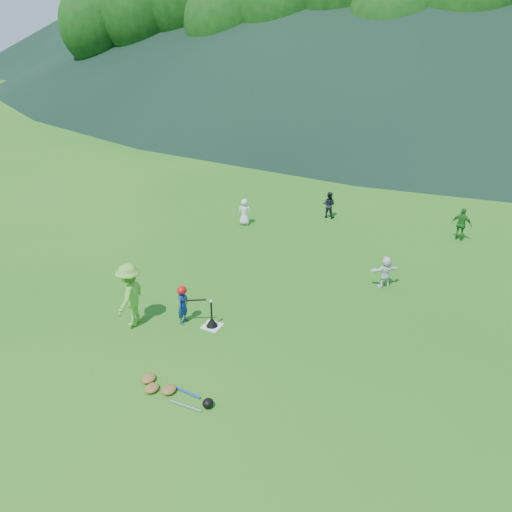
{
  "coord_description": "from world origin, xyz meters",
  "views": [
    {
      "loc": [
        5.67,
        -8.99,
        6.99
      ],
      "look_at": [
        0.0,
        2.5,
        0.9
      ],
      "focal_mm": 35.0,
      "sensor_mm": 36.0,
      "label": 1
    }
  ],
  "objects": [
    {
      "name": "fielder_b",
      "position": [
        0.12,
        8.61,
        0.52
      ],
      "size": [
        0.51,
        0.4,
        1.03
      ],
      "primitive_type": "imported",
      "rotation": [
        0.0,
        0.0,
        3.17
      ],
      "color": "black",
      "rests_on": "ground"
    },
    {
      "name": "adult_coach",
      "position": [
        -1.87,
        -0.76,
        0.83
      ],
      "size": [
        0.82,
        1.17,
        1.65
      ],
      "primitive_type": "imported",
      "rotation": [
        0.0,
        0.0,
        -1.36
      ],
      "color": "#6ABC37",
      "rests_on": "ground"
    },
    {
      "name": "outfield_fence",
      "position": [
        0.0,
        28.0,
        0.7
      ],
      "size": [
        70.07,
        0.08,
        1.33
      ],
      "color": "gray",
      "rests_on": "ground"
    },
    {
      "name": "fielder_d",
      "position": [
        3.39,
        3.99,
        0.48
      ],
      "size": [
        0.86,
        0.78,
        0.95
      ],
      "primitive_type": "imported",
      "rotation": [
        0.0,
        0.0,
        3.82
      ],
      "color": "white",
      "rests_on": "ground"
    },
    {
      "name": "fielder_a",
      "position": [
        -2.45,
        6.5,
        0.5
      ],
      "size": [
        0.55,
        0.43,
        1.0
      ],
      "primitive_type": "imported",
      "rotation": [
        0.0,
        0.0,
        3.39
      ],
      "color": "silver",
      "rests_on": "ground"
    },
    {
      "name": "home_plate",
      "position": [
        0.0,
        0.0,
        0.01
      ],
      "size": [
        0.45,
        0.45,
        0.02
      ],
      "primitive_type": "cube",
      "color": "silver",
      "rests_on": "ground"
    },
    {
      "name": "equipment_pile",
      "position": [
        0.46,
        -2.51,
        0.07
      ],
      "size": [
        1.8,
        0.56,
        0.19
      ],
      "color": "olive",
      "rests_on": "ground"
    },
    {
      "name": "baseball",
      "position": [
        0.0,
        0.0,
        0.74
      ],
      "size": [
        0.08,
        0.08,
        0.08
      ],
      "primitive_type": "sphere",
      "color": "white",
      "rests_on": "batting_tee"
    },
    {
      "name": "tree_line",
      "position": [
        0.2,
        33.83,
        8.21
      ],
      "size": [
        70.04,
        11.4,
        14.82
      ],
      "color": "#382314",
      "rests_on": "ground"
    },
    {
      "name": "fielder_c",
      "position": [
        4.96,
        8.53,
        0.59
      ],
      "size": [
        0.73,
        0.42,
        1.17
      ],
      "primitive_type": "imported",
      "rotation": [
        0.0,
        0.0,
        2.94
      ],
      "color": "#216F23",
      "rests_on": "ground"
    },
    {
      "name": "ground",
      "position": [
        0.0,
        0.0,
        0.0
      ],
      "size": [
        120.0,
        120.0,
        0.0
      ],
      "primitive_type": "plane",
      "color": "#1D6216",
      "rests_on": "ground"
    },
    {
      "name": "batter_gear",
      "position": [
        -0.72,
        -0.14,
        0.91
      ],
      "size": [
        0.71,
        0.34,
        0.37
      ],
      "color": "red",
      "rests_on": "ground"
    },
    {
      "name": "batter_child",
      "position": [
        -0.75,
        -0.14,
        0.51
      ],
      "size": [
        0.26,
        0.38,
        1.01
      ],
      "primitive_type": "imported",
      "rotation": [
        0.0,
        0.0,
        1.63
      ],
      "color": "navy",
      "rests_on": "ground"
    },
    {
      "name": "batting_tee",
      "position": [
        0.0,
        0.0,
        0.13
      ],
      "size": [
        0.3,
        0.3,
        0.68
      ],
      "color": "black",
      "rests_on": "home_plate"
    }
  ]
}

